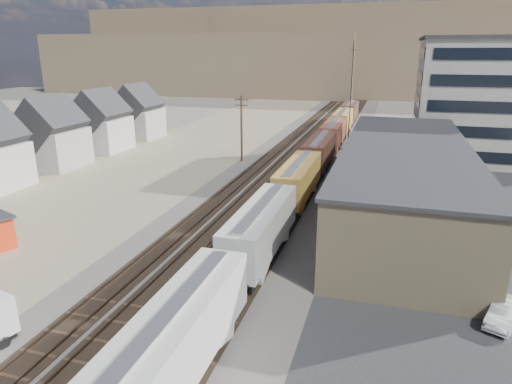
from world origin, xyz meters
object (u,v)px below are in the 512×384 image
(parked_car_white, at_px, (504,313))
(parked_car_blue, at_px, (463,150))
(utility_pole_north, at_px, (241,127))
(freight_train, at_px, (310,163))

(parked_car_white, bearing_deg, parked_car_blue, 109.15)
(utility_pole_north, xyz_separation_m, parked_car_blue, (33.49, 15.22, -4.59))
(freight_train, distance_m, utility_pole_north, 15.85)
(freight_train, bearing_deg, utility_pole_north, 141.82)
(freight_train, xyz_separation_m, utility_pole_north, (-12.30, 9.67, 2.50))
(freight_train, relative_size, parked_car_white, 27.91)
(utility_pole_north, bearing_deg, parked_car_white, -51.34)
(freight_train, xyz_separation_m, parked_car_blue, (21.20, 24.89, -2.09))
(parked_car_blue, bearing_deg, utility_pole_north, -174.19)
(freight_train, height_order, parked_car_white, freight_train)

